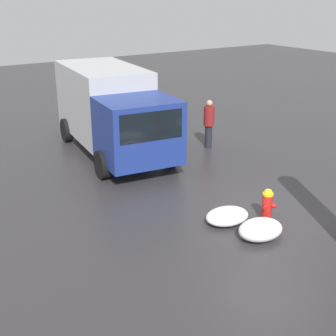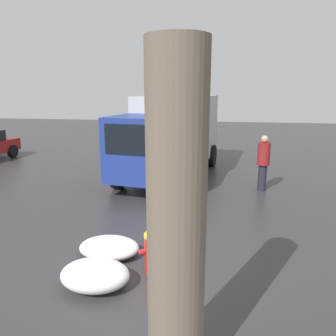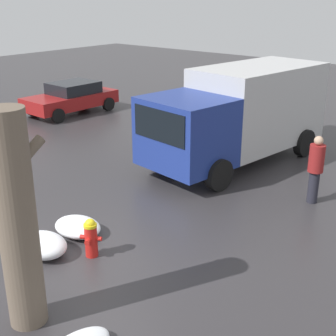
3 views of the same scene
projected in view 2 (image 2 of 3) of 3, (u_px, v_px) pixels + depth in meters
ground_plane at (152, 272)px, 5.82m from camera, size 60.00×60.00×0.00m
fire_hydrant at (152, 250)px, 5.72m from camera, size 0.38×0.45×0.84m
tree_trunk at (176, 223)px, 3.34m from camera, size 0.93×0.61×3.62m
delivery_truck at (172, 133)px, 12.24m from camera, size 6.75×3.27×2.96m
pedestrian at (263, 161)px, 10.40m from camera, size 0.39×0.39×1.79m
snow_pile_by_hydrant at (95, 275)px, 5.33m from camera, size 0.87×1.14×0.44m
snow_pile_curbside at (109, 248)px, 6.35m from camera, size 0.89×1.17×0.35m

